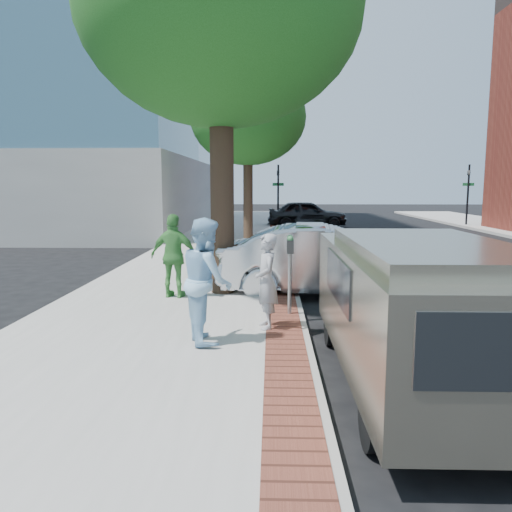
{
  "coord_description": "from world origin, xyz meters",
  "views": [
    {
      "loc": [
        0.48,
        -9.08,
        2.52
      ],
      "look_at": [
        0.19,
        0.25,
        1.2
      ],
      "focal_mm": 35.0,
      "sensor_mm": 36.0,
      "label": 1
    }
  ],
  "objects_px": {
    "sedan_silver": "(328,261)",
    "person_officer": "(206,280)",
    "person_gray": "(266,281)",
    "van": "(414,303)",
    "person_green": "(174,256)",
    "parking_meter": "(290,258)",
    "bg_car": "(307,214)"
  },
  "relations": [
    {
      "from": "sedan_silver",
      "to": "person_officer",
      "type": "bearing_deg",
      "value": 153.37
    },
    {
      "from": "person_gray",
      "to": "van",
      "type": "bearing_deg",
      "value": 36.09
    },
    {
      "from": "van",
      "to": "person_green",
      "type": "bearing_deg",
      "value": 133.05
    },
    {
      "from": "parking_meter",
      "to": "van",
      "type": "distance_m",
      "value": 3.15
    },
    {
      "from": "person_officer",
      "to": "sedan_silver",
      "type": "bearing_deg",
      "value": -47.63
    },
    {
      "from": "person_gray",
      "to": "person_green",
      "type": "distance_m",
      "value": 3.02
    },
    {
      "from": "parking_meter",
      "to": "sedan_silver",
      "type": "bearing_deg",
      "value": 66.87
    },
    {
      "from": "sedan_silver",
      "to": "bg_car",
      "type": "bearing_deg",
      "value": 1.09
    },
    {
      "from": "sedan_silver",
      "to": "van",
      "type": "bearing_deg",
      "value": -170.24
    },
    {
      "from": "person_gray",
      "to": "bg_car",
      "type": "relative_size",
      "value": 0.33
    },
    {
      "from": "van",
      "to": "person_gray",
      "type": "bearing_deg",
      "value": 135.68
    },
    {
      "from": "person_gray",
      "to": "bg_car",
      "type": "height_order",
      "value": "person_gray"
    },
    {
      "from": "sedan_silver",
      "to": "van",
      "type": "height_order",
      "value": "van"
    },
    {
      "from": "person_officer",
      "to": "van",
      "type": "xyz_separation_m",
      "value": [
        2.81,
        -1.11,
        -0.07
      ]
    },
    {
      "from": "parking_meter",
      "to": "van",
      "type": "height_order",
      "value": "van"
    },
    {
      "from": "parking_meter",
      "to": "van",
      "type": "bearing_deg",
      "value": -61.71
    },
    {
      "from": "person_gray",
      "to": "sedan_silver",
      "type": "height_order",
      "value": "person_gray"
    },
    {
      "from": "van",
      "to": "person_officer",
      "type": "bearing_deg",
      "value": 158.2
    },
    {
      "from": "person_gray",
      "to": "person_officer",
      "type": "distance_m",
      "value": 1.18
    },
    {
      "from": "bg_car",
      "to": "sedan_silver",
      "type": "bearing_deg",
      "value": 177.13
    },
    {
      "from": "parking_meter",
      "to": "person_officer",
      "type": "bearing_deg",
      "value": -128.68
    },
    {
      "from": "person_green",
      "to": "sedan_silver",
      "type": "distance_m",
      "value": 3.48
    },
    {
      "from": "parking_meter",
      "to": "person_officer",
      "type": "distance_m",
      "value": 2.12
    },
    {
      "from": "person_officer",
      "to": "sedan_silver",
      "type": "relative_size",
      "value": 0.38
    },
    {
      "from": "van",
      "to": "parking_meter",
      "type": "bearing_deg",
      "value": 118.03
    },
    {
      "from": "person_green",
      "to": "bg_car",
      "type": "xyz_separation_m",
      "value": [
        4.25,
        20.16,
        -0.22
      ]
    },
    {
      "from": "person_green",
      "to": "van",
      "type": "xyz_separation_m",
      "value": [
        3.89,
        -4.13,
        -0.01
      ]
    },
    {
      "from": "person_gray",
      "to": "sedan_silver",
      "type": "distance_m",
      "value": 3.45
    },
    {
      "from": "bg_car",
      "to": "van",
      "type": "relative_size",
      "value": 0.94
    },
    {
      "from": "person_green",
      "to": "bg_car",
      "type": "distance_m",
      "value": 20.61
    },
    {
      "from": "person_officer",
      "to": "person_green",
      "type": "xyz_separation_m",
      "value": [
        -1.08,
        3.02,
        -0.06
      ]
    },
    {
      "from": "person_green",
      "to": "bg_car",
      "type": "height_order",
      "value": "person_green"
    }
  ]
}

